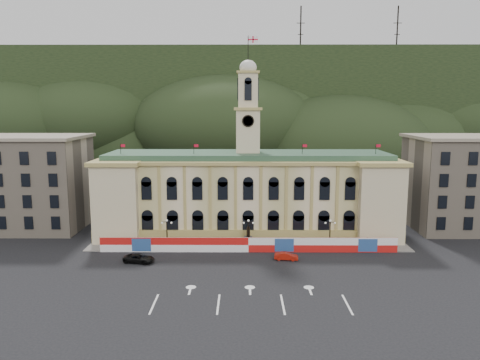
{
  "coord_description": "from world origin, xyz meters",
  "views": [
    {
      "loc": [
        -1.0,
        -60.81,
        24.28
      ],
      "look_at": [
        -1.44,
        18.0,
        11.82
      ],
      "focal_mm": 35.0,
      "sensor_mm": 36.0,
      "label": 1
    }
  ],
  "objects_px": {
    "statue": "(248,240)",
    "black_suv": "(139,258)",
    "red_sedan": "(286,256)",
    "lamp_center": "(248,231)"
  },
  "relations": [
    {
      "from": "lamp_center",
      "to": "red_sedan",
      "type": "bearing_deg",
      "value": -45.23
    },
    {
      "from": "red_sedan",
      "to": "black_suv",
      "type": "relative_size",
      "value": 0.75
    },
    {
      "from": "red_sedan",
      "to": "black_suv",
      "type": "distance_m",
      "value": 23.29
    },
    {
      "from": "statue",
      "to": "red_sedan",
      "type": "relative_size",
      "value": 0.95
    },
    {
      "from": "statue",
      "to": "red_sedan",
      "type": "xyz_separation_m",
      "value": [
        5.99,
        -7.04,
        -0.56
      ]
    },
    {
      "from": "red_sedan",
      "to": "lamp_center",
      "type": "bearing_deg",
      "value": 52.1
    },
    {
      "from": "statue",
      "to": "black_suv",
      "type": "xyz_separation_m",
      "value": [
        -17.25,
        -8.44,
        -0.51
      ]
    },
    {
      "from": "statue",
      "to": "lamp_center",
      "type": "distance_m",
      "value": 2.14
    },
    {
      "from": "statue",
      "to": "lamp_center",
      "type": "xyz_separation_m",
      "value": [
        0.0,
        -1.0,
        1.89
      ]
    },
    {
      "from": "statue",
      "to": "black_suv",
      "type": "relative_size",
      "value": 0.71
    }
  ]
}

